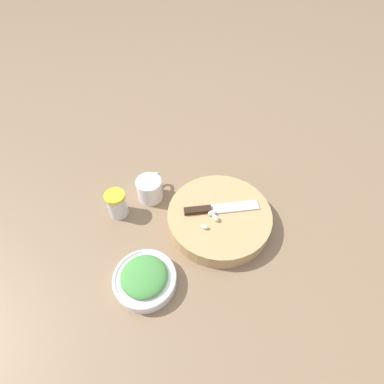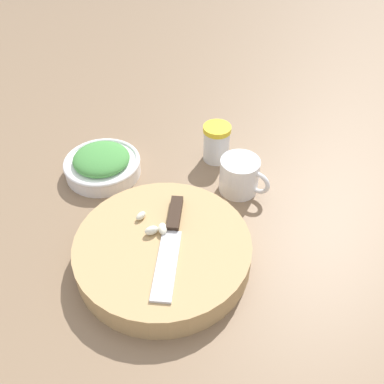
{
  "view_description": "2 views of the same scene",
  "coord_description": "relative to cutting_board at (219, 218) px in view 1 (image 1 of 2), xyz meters",
  "views": [
    {
      "loc": [
        -0.34,
        -0.46,
        0.76
      ],
      "look_at": [
        0.05,
        -0.02,
        0.08
      ],
      "focal_mm": 28.0,
      "sensor_mm": 36.0,
      "label": 1
    },
    {
      "loc": [
        0.52,
        -0.31,
        0.61
      ],
      "look_at": [
        0.01,
        -0.03,
        0.08
      ],
      "focal_mm": 40.0,
      "sensor_mm": 36.0,
      "label": 2
    }
  ],
  "objects": [
    {
      "name": "chef_knife",
      "position": [
        0.0,
        0.02,
        0.03
      ],
      "size": [
        0.2,
        0.15,
        0.01
      ],
      "rotation": [
        0.0,
        0.0,
        4.12
      ],
      "color": "black",
      "rests_on": "cutting_board"
    },
    {
      "name": "ground_plane",
      "position": [
        -0.07,
        0.12,
        -0.02
      ],
      "size": [
        5.0,
        5.0,
        0.0
      ],
      "primitive_type": "plane",
      "color": "#7F664C"
    },
    {
      "name": "garlic_cloves",
      "position": [
        -0.03,
        -0.0,
        0.03
      ],
      "size": [
        0.07,
        0.04,
        0.02
      ],
      "color": "silver",
      "rests_on": "cutting_board"
    },
    {
      "name": "herb_bowl",
      "position": [
        -0.28,
        -0.01,
        0.0
      ],
      "size": [
        0.17,
        0.17,
        0.06
      ],
      "color": "white",
      "rests_on": "ground_plane"
    },
    {
      "name": "coffee_mug",
      "position": [
        -0.09,
        0.22,
        0.01
      ],
      "size": [
        0.11,
        0.08,
        0.08
      ],
      "color": "white",
      "rests_on": "ground_plane"
    },
    {
      "name": "cutting_board",
      "position": [
        0.0,
        0.0,
        0.0
      ],
      "size": [
        0.31,
        0.31,
        0.05
      ],
      "color": "tan",
      "rests_on": "ground_plane"
    },
    {
      "name": "spice_jar",
      "position": [
        -0.21,
        0.24,
        0.02
      ],
      "size": [
        0.06,
        0.06,
        0.09
      ],
      "color": "silver",
      "rests_on": "ground_plane"
    }
  ]
}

